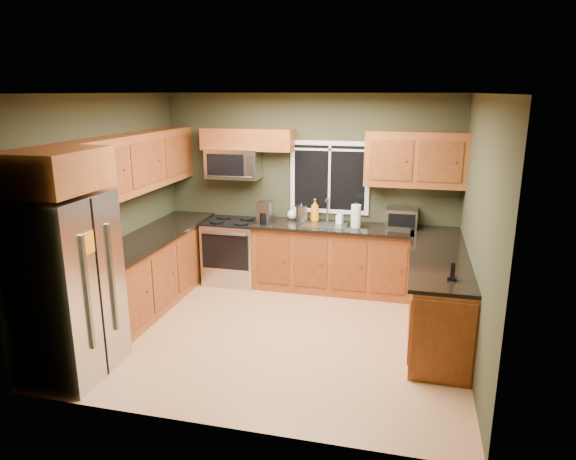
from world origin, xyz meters
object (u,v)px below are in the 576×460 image
at_px(range, 233,251).
at_px(coffee_maker, 265,213).
at_px(toaster_oven, 402,218).
at_px(soap_bottle_c, 292,213).
at_px(cordless_phone, 453,275).
at_px(soap_bottle_a, 315,210).
at_px(kettle, 301,213).
at_px(refrigerator, 67,287).
at_px(soap_bottle_b, 340,217).
at_px(microwave, 234,163).
at_px(paper_towel_roll, 356,216).

bearing_deg(range, coffee_maker, -7.59).
height_order(toaster_oven, soap_bottle_c, toaster_oven).
bearing_deg(cordless_phone, range, 148.27).
height_order(toaster_oven, soap_bottle_a, soap_bottle_a).
xyz_separation_m(range, kettle, (1.00, 0.08, 0.60)).
relative_size(refrigerator, range, 1.92).
height_order(soap_bottle_b, cordless_phone, soap_bottle_b).
bearing_deg(kettle, cordless_phone, -44.57).
relative_size(microwave, paper_towel_roll, 2.22).
bearing_deg(coffee_maker, toaster_oven, 6.60).
bearing_deg(soap_bottle_b, kettle, -173.76).
bearing_deg(coffee_maker, soap_bottle_a, 21.52).
distance_m(kettle, soap_bottle_a, 0.20).
bearing_deg(coffee_maker, cordless_phone, -35.84).
xyz_separation_m(range, soap_bottle_b, (1.53, 0.14, 0.56)).
height_order(refrigerator, range, refrigerator).
relative_size(range, soap_bottle_b, 5.09).
bearing_deg(microwave, soap_bottle_c, 6.34).
bearing_deg(toaster_oven, range, -176.46).
bearing_deg(refrigerator, cordless_phone, 15.00).
xyz_separation_m(range, toaster_oven, (2.38, 0.15, 0.60)).
bearing_deg(soap_bottle_b, paper_towel_roll, -32.75).
bearing_deg(paper_towel_roll, coffee_maker, -177.46).
xyz_separation_m(soap_bottle_b, cordless_phone, (1.39, -1.95, -0.04)).
xyz_separation_m(kettle, soap_bottle_c, (-0.17, 0.14, -0.04)).
bearing_deg(toaster_oven, soap_bottle_c, 176.95).
xyz_separation_m(kettle, paper_towel_roll, (0.77, -0.10, 0.02)).
xyz_separation_m(microwave, coffee_maker, (0.51, -0.20, -0.65)).
distance_m(refrigerator, microwave, 3.10).
distance_m(refrigerator, soap_bottle_c, 3.37).
bearing_deg(paper_towel_roll, toaster_oven, 14.81).
bearing_deg(microwave, coffee_maker, -21.68).
bearing_deg(soap_bottle_c, range, -164.66).
distance_m(refrigerator, kettle, 3.32).
xyz_separation_m(toaster_oven, coffee_maker, (-1.86, -0.22, 0.01)).
distance_m(coffee_maker, soap_bottle_a, 0.70).
bearing_deg(kettle, soap_bottle_c, 138.96).
bearing_deg(paper_towel_roll, soap_bottle_b, 147.25).
xyz_separation_m(coffee_maker, cordless_phone, (2.40, -1.73, -0.09)).
distance_m(soap_bottle_a, cordless_phone, 2.65).
relative_size(paper_towel_roll, soap_bottle_b, 1.86).
bearing_deg(refrigerator, microwave, 76.66).
distance_m(refrigerator, soap_bottle_b, 3.66).
distance_m(paper_towel_roll, soap_bottle_c, 0.97).
xyz_separation_m(coffee_maker, soap_bottle_b, (1.02, 0.21, -0.05)).
bearing_deg(coffee_maker, paper_towel_roll, 2.54).
xyz_separation_m(soap_bottle_b, soap_bottle_c, (-0.70, 0.09, 0.00)).
relative_size(refrigerator, paper_towel_roll, 5.26).
bearing_deg(microwave, toaster_oven, 0.26).
height_order(toaster_oven, paper_towel_roll, paper_towel_roll).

